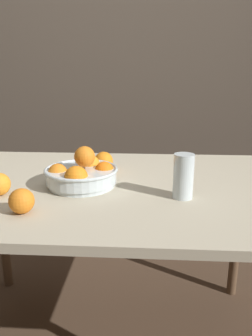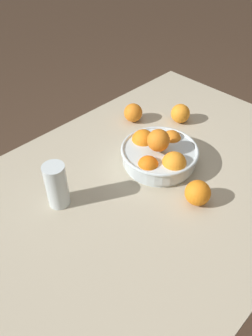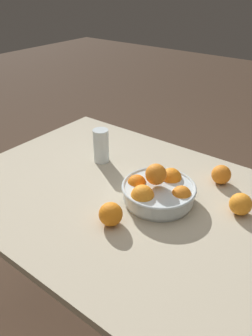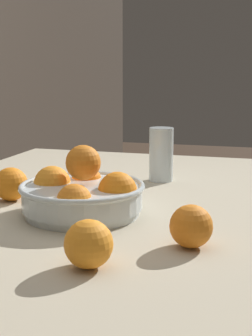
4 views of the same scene
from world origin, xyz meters
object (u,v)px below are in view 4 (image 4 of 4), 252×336
(juice_glass, at_px, (161,157))
(orange_loose_aside, at_px, (89,244))
(orange_loose_near_bowl, at_px, (11,184))
(orange_loose_front, at_px, (191,226))
(fruit_bowl, at_px, (83,193))

(juice_glass, bearing_deg, orange_loose_aside, -178.72)
(orange_loose_near_bowl, distance_m, orange_loose_front, 0.50)
(orange_loose_near_bowl, bearing_deg, fruit_bowl, -104.92)
(orange_loose_near_bowl, distance_m, orange_loose_aside, 0.45)
(juice_glass, height_order, orange_loose_front, juice_glass)
(fruit_bowl, relative_size, orange_loose_front, 3.53)
(orange_loose_near_bowl, bearing_deg, juice_glass, -44.71)
(fruit_bowl, relative_size, orange_loose_aside, 3.46)
(orange_loose_aside, bearing_deg, fruit_bowl, 22.96)
(juice_glass, distance_m, orange_loose_aside, 0.63)
(juice_glass, height_order, orange_loose_aside, juice_glass)
(fruit_bowl, relative_size, orange_loose_near_bowl, 3.36)
(fruit_bowl, xyz_separation_m, orange_loose_near_bowl, (0.05, 0.21, -0.01))
(juice_glass, bearing_deg, orange_loose_near_bowl, 135.29)
(orange_loose_aside, bearing_deg, juice_glass, 1.28)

